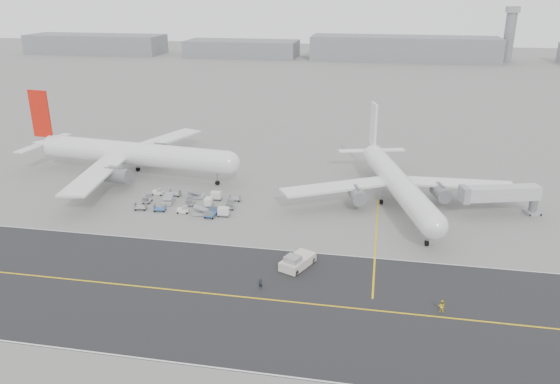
% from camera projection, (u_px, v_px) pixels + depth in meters
% --- Properties ---
extents(ground, '(700.00, 700.00, 0.00)m').
position_uv_depth(ground, '(206.00, 238.00, 97.69)').
color(ground, gray).
rests_on(ground, ground).
extents(taxiway, '(220.00, 59.00, 0.03)m').
position_uv_depth(taxiway, '(200.00, 293.00, 80.29)').
color(taxiway, '#29292C').
rests_on(taxiway, ground).
extents(horizon_buildings, '(520.00, 28.00, 28.00)m').
position_uv_depth(horizon_buildings, '(386.00, 60.00, 331.36)').
color(horizon_buildings, gray).
rests_on(horizon_buildings, ground).
extents(control_tower, '(7.00, 7.00, 31.25)m').
position_uv_depth(control_tower, '(510.00, 33.00, 318.05)').
color(control_tower, gray).
rests_on(control_tower, ground).
extents(airliner_a, '(55.27, 54.40, 19.09)m').
position_uv_depth(airliner_a, '(130.00, 153.00, 127.84)').
color(airliner_a, white).
rests_on(airliner_a, ground).
extents(airliner_b, '(46.59, 47.60, 16.82)m').
position_uv_depth(airliner_b, '(397.00, 182.00, 111.21)').
color(airliner_b, white).
rests_on(airliner_b, ground).
extents(pushback_tug, '(5.50, 8.47, 2.45)m').
position_uv_depth(pushback_tug, '(297.00, 261.00, 87.25)').
color(pushback_tug, beige).
rests_on(pushback_tug, ground).
extents(jet_bridge, '(16.57, 7.48, 6.21)m').
position_uv_depth(jet_bridge, '(501.00, 195.00, 105.80)').
color(jet_bridge, gray).
rests_on(jet_bridge, ground).
extents(gse_cluster, '(26.09, 17.46, 1.83)m').
position_uv_depth(gse_cluster, '(189.00, 205.00, 112.33)').
color(gse_cluster, '#9F9FA4').
rests_on(gse_cluster, ground).
extents(stray_dolly, '(1.98, 2.99, 1.76)m').
position_uv_depth(stray_dolly, '(211.00, 217.00, 106.68)').
color(stray_dolly, silver).
rests_on(stray_dolly, ground).
extents(ground_crew_a, '(0.71, 0.55, 1.72)m').
position_uv_depth(ground_crew_a, '(261.00, 284.00, 81.08)').
color(ground_crew_a, black).
rests_on(ground_crew_a, ground).
extents(ground_crew_b, '(0.95, 0.79, 1.80)m').
position_uv_depth(ground_crew_b, '(441.00, 306.00, 75.31)').
color(ground_crew_b, yellow).
rests_on(ground_crew_b, ground).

